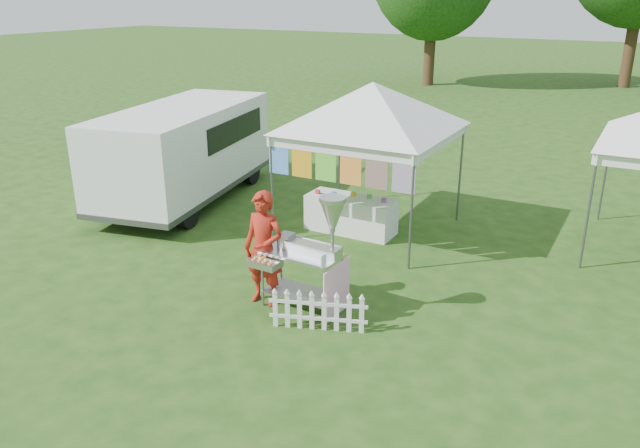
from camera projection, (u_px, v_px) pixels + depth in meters
The scene contains 7 objects.
ground at pixel (278, 298), 9.98m from camera, with size 120.00×120.00×0.00m, color #204313.
canopy_main at pixel (373, 83), 11.80m from camera, with size 4.24×4.24×3.45m.
donut_cart at pixel (312, 245), 9.21m from camera, with size 1.38×0.88×1.88m.
vendor at pixel (264, 249), 9.56m from camera, with size 0.66×0.44×1.82m, color #A42014.
cargo_van at pixel (187, 150), 14.39m from camera, with size 3.07×5.53×2.17m.
picket_fence at pixel (318, 312), 8.97m from camera, with size 1.36×0.51×0.56m.
display_table at pixel (351, 214), 12.62m from camera, with size 1.80×0.70×0.73m, color white.
Camera 1 is at (4.88, -7.50, 4.64)m, focal length 35.00 mm.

